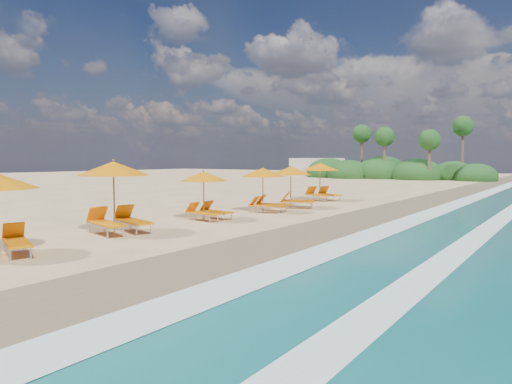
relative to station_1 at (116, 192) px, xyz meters
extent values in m
plane|color=#D9B380|center=(2.05, 5.59, -1.44)|extent=(160.00, 160.00, 0.00)
cube|color=#826C4D|center=(6.05, 5.59, -1.44)|extent=(4.00, 160.00, 0.01)
cube|color=white|center=(7.55, 5.59, -1.41)|extent=(1.20, 160.00, 0.01)
cube|color=white|center=(10.55, 5.59, -1.42)|extent=(0.80, 160.00, 0.01)
cylinder|color=olive|center=(-0.19, 0.05, -0.21)|extent=(0.06, 0.06, 2.47)
cone|color=orange|center=(-0.19, 0.05, 0.81)|extent=(3.12, 3.12, 0.50)
sphere|color=olive|center=(-0.19, 0.05, 1.09)|extent=(0.09, 0.09, 0.09)
cylinder|color=olive|center=(0.03, 4.56, -0.43)|extent=(0.05, 0.05, 2.02)
cone|color=orange|center=(0.03, 4.56, 0.41)|extent=(2.31, 2.31, 0.41)
sphere|color=olive|center=(0.03, 4.56, 0.63)|extent=(0.07, 0.07, 0.07)
cylinder|color=olive|center=(0.49, 8.42, -0.38)|extent=(0.05, 0.05, 2.12)
cone|color=orange|center=(0.49, 8.42, 0.50)|extent=(2.57, 2.57, 0.43)
sphere|color=olive|center=(0.49, 8.42, 0.73)|extent=(0.08, 0.08, 0.08)
cylinder|color=olive|center=(0.62, 10.90, -0.36)|extent=(0.05, 0.05, 2.17)
cone|color=orange|center=(0.62, 10.90, 0.54)|extent=(2.96, 2.96, 0.44)
sphere|color=olive|center=(0.62, 10.90, 0.78)|extent=(0.08, 0.08, 0.08)
cylinder|color=olive|center=(-0.21, 15.92, -0.29)|extent=(0.06, 0.06, 2.32)
cone|color=orange|center=(-0.21, 15.92, 0.68)|extent=(3.27, 3.27, 0.47)
sphere|color=olive|center=(-0.21, 15.92, 0.94)|extent=(0.08, 0.08, 0.08)
ellipsoid|color=#163D14|center=(-3.95, 50.59, -0.82)|extent=(6.40, 6.40, 4.16)
ellipsoid|color=#163D14|center=(-8.95, 51.59, -0.74)|extent=(7.20, 7.20, 4.68)
ellipsoid|color=#163D14|center=(-12.95, 49.59, -0.86)|extent=(6.00, 6.00, 3.90)
ellipsoid|color=#163D14|center=(0.05, 52.59, -0.90)|extent=(5.60, 5.60, 3.64)
ellipsoid|color=#163D14|center=(-16.95, 51.59, -0.80)|extent=(6.60, 6.60, 4.29)
ellipsoid|color=#163D14|center=(3.05, 50.59, -0.96)|extent=(5.00, 5.00, 3.25)
cylinder|color=brown|center=(-1.95, 48.59, 1.06)|extent=(0.36, 0.36, 5.00)
sphere|color=#163D14|center=(-1.95, 48.59, 3.56)|extent=(2.60, 2.60, 2.60)
cylinder|color=brown|center=(-7.95, 49.59, 1.36)|extent=(0.36, 0.36, 5.60)
sphere|color=#163D14|center=(-7.95, 49.59, 4.16)|extent=(2.60, 2.60, 2.60)
cylinder|color=brown|center=(-11.95, 51.59, 1.66)|extent=(0.36, 0.36, 6.20)
sphere|color=#163D14|center=(-11.95, 51.59, 4.76)|extent=(2.60, 2.60, 2.60)
cylinder|color=brown|center=(1.05, 52.59, 1.96)|extent=(0.36, 0.36, 6.80)
sphere|color=#163D14|center=(1.05, 52.59, 5.36)|extent=(2.60, 2.60, 2.60)
cube|color=beige|center=(-19.95, 53.59, -0.04)|extent=(7.00, 5.00, 2.80)
camera|label=1|loc=(13.22, -10.43, 1.12)|focal=32.54mm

